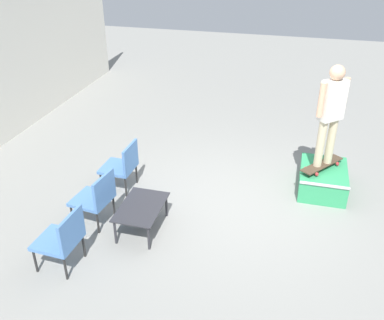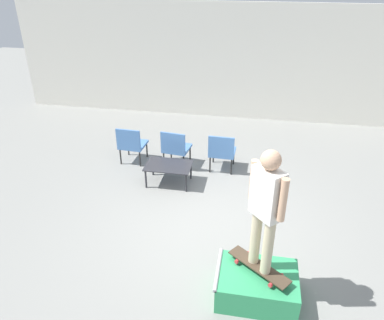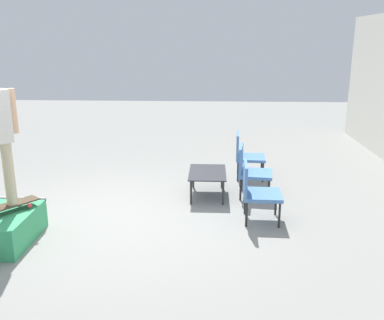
% 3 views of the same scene
% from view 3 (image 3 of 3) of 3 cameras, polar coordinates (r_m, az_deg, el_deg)
% --- Properties ---
extents(ground_plane, '(24.00, 24.00, 0.00)m').
position_cam_3_polar(ground_plane, '(6.24, -8.90, -7.59)').
color(ground_plane, gray).
extents(skate_ramp_box, '(1.05, 0.75, 0.41)m').
position_cam_3_polar(skate_ramp_box, '(5.90, -23.95, -8.22)').
color(skate_ramp_box, '#339E60').
rests_on(skate_ramp_box, ground_plane).
extents(skateboard_on_ramp, '(0.82, 0.69, 0.07)m').
position_cam_3_polar(skateboard_on_ramp, '(5.77, -23.81, -5.77)').
color(skateboard_on_ramp, '#473828').
rests_on(skateboard_on_ramp, skate_ramp_box).
extents(coffee_table, '(0.89, 0.59, 0.40)m').
position_cam_3_polar(coffee_table, '(6.89, 2.07, -1.95)').
color(coffee_table, '#2D2D33').
rests_on(coffee_table, ground_plane).
extents(patio_chair_left, '(0.55, 0.55, 0.83)m').
position_cam_3_polar(patio_chair_left, '(7.81, 7.17, 0.86)').
color(patio_chair_left, black).
rests_on(patio_chair_left, ground_plane).
extents(patio_chair_center, '(0.58, 0.58, 0.83)m').
position_cam_3_polar(patio_chair_center, '(6.90, 7.76, -1.19)').
color(patio_chair_center, black).
rests_on(patio_chair_center, ground_plane).
extents(patio_chair_right, '(0.54, 0.54, 0.83)m').
position_cam_3_polar(patio_chair_right, '(5.98, 8.53, -3.90)').
color(patio_chair_right, black).
rests_on(patio_chair_right, ground_plane).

